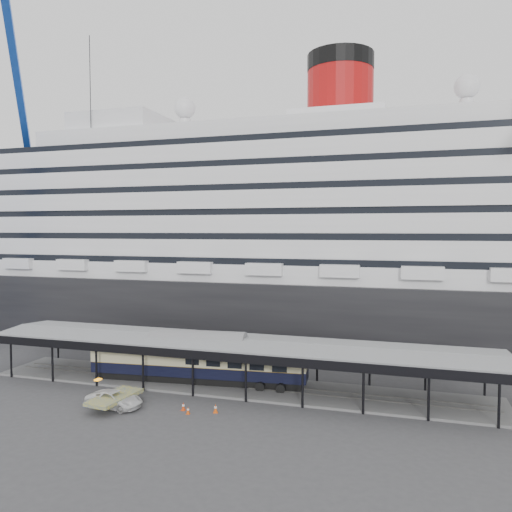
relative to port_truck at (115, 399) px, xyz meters
name	(u,v)px	position (x,y,z in m)	size (l,w,h in m)	color
ground	(216,402)	(8.84, 4.27, -0.79)	(200.00, 200.00, 0.00)	#38383B
cruise_ship	(289,223)	(8.89, 36.27, 17.56)	(130.00, 30.00, 43.90)	black
platform_canopy	(232,366)	(8.84, 9.27, 1.58)	(56.00, 9.18, 5.30)	slate
port_truck	(115,399)	(0.00, 0.00, 0.00)	(2.61, 5.65, 1.57)	silver
pullman_carriage	(198,358)	(4.76, 9.27, 2.11)	(24.71, 5.45, 24.08)	black
traffic_cone_left	(183,406)	(6.76, 1.16, -0.39)	(0.42, 0.42, 0.79)	red
traffic_cone_mid	(188,410)	(7.59, 0.42, -0.44)	(0.42, 0.42, 0.70)	#DD4A0C
traffic_cone_right	(216,408)	(9.93, 1.47, -0.37)	(0.56, 0.56, 0.84)	#DB4C0C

